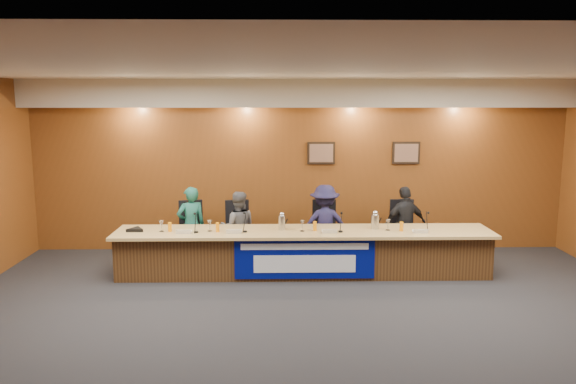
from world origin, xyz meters
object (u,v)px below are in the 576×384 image
Objects in this scene: panelist_b at (238,228)px; carafe_right at (375,222)px; office_chair_d at (403,235)px; banner at (305,259)px; office_chair_b at (239,235)px; office_chair_a at (192,236)px; panelist_c at (325,224)px; carafe_mid at (282,223)px; speakerphone at (136,230)px; panelist_a at (191,226)px; office_chair_c at (324,235)px; panelist_d at (405,225)px; dais_body at (303,253)px.

panelist_b is 5.42× the size of carafe_right.
panelist_b is 2.92m from office_chair_d.
office_chair_b is at bearing 134.23° from banner.
panelist_b is 0.83m from office_chair_a.
carafe_mid is (-0.75, -0.63, 0.17)m from panelist_c.
speakerphone is (-4.52, -0.78, 0.30)m from office_chair_d.
panelist_a is 1.07× the size of panelist_b.
carafe_right is at bearing -25.60° from office_chair_a.
banner is 9.37× the size of carafe_mid.
speakerphone is (-2.36, -0.05, -0.09)m from carafe_mid.
panelist_b is at bearing 140.40° from carafe_mid.
panelist_a is 2.33m from office_chair_c.
office_chair_b is at bearing -176.12° from office_chair_c.
speakerphone is at bearing -6.29° from panelist_d.
panelist_c is 4.34× the size of speakerphone.
panelist_d is 2.25m from carafe_mid.
banner is at bearing -49.58° from carafe_mid.
panelist_c reaches higher than office_chair_b.
banner is at bearing -145.94° from office_chair_d.
panelist_c reaches higher than speakerphone.
panelist_b is at bearing 150.58° from dais_body.
office_chair_d is (3.73, 0.00, 0.00)m from office_chair_a.
banner reaches higher than dais_body.
carafe_mid reaches higher than office_chair_b.
dais_body is 0.63m from carafe_mid.
office_chair_a and office_chair_b have the same top height.
office_chair_a is 2.04× the size of carafe_mid.
panelist_a is 2.84× the size of office_chair_b.
carafe_right is at bearing 2.17° from dais_body.
banner is 1.62× the size of panelist_d.
carafe_right reaches higher than office_chair_b.
carafe_mid is at bearing 136.92° from panelist_b.
panelist_a is at bearing 161.96° from dais_body.
panelist_c is at bearing 176.51° from panelist_b.
office_chair_c is (1.51, 0.10, -0.16)m from panelist_b.
panelist_d is 2.83× the size of office_chair_a.
carafe_right is at bearing 21.36° from banner.
panelist_b reaches higher than carafe_mid.
speakerphone is (-1.60, -0.78, 0.30)m from office_chair_b.
office_chair_c is 3.22m from speakerphone.
speakerphone is at bearing 9.09° from panelist_c.
office_chair_c is 1.11m from carafe_mid.
panelist_a is 5.81× the size of carafe_mid.
panelist_d is 5.76× the size of carafe_right.
office_chair_c is (2.32, 0.10, -0.20)m from panelist_a.
office_chair_a is 2.32m from office_chair_c.
panelist_d is (1.80, 0.63, 0.33)m from dais_body.
banner is 1.21m from office_chair_c.
panelist_a is 3.73m from office_chair_d.
banner is at bearing 128.64° from panelist_a.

